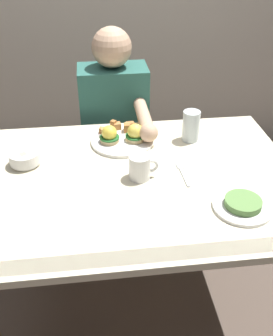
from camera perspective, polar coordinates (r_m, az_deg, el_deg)
ground_plane at (r=1.97m, az=0.60°, el=-19.22°), size 6.00×6.00×0.00m
dining_table at (r=1.51m, az=0.75°, el=-4.57°), size 1.20×0.90×0.74m
eggs_benedict_plate at (r=1.66m, az=-2.12°, el=4.62°), size 0.27×0.27×0.09m
fruit_bowl at (r=1.56m, az=-16.27°, el=1.42°), size 0.12×0.12×0.06m
coffee_mug at (r=1.41m, az=0.56°, el=0.23°), size 0.11×0.08×0.09m
fork at (r=1.47m, az=6.92°, el=-0.77°), size 0.03×0.16×0.00m
water_glass_near at (r=1.67m, az=8.07°, el=5.97°), size 0.07×0.07×0.13m
side_plate at (r=1.34m, az=15.49°, el=-5.31°), size 0.20×0.20×0.04m
diner_person at (r=2.00m, az=-3.15°, el=6.32°), size 0.34×0.54×1.14m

